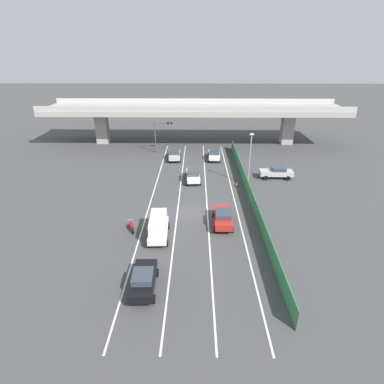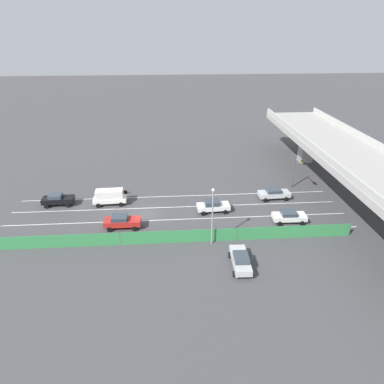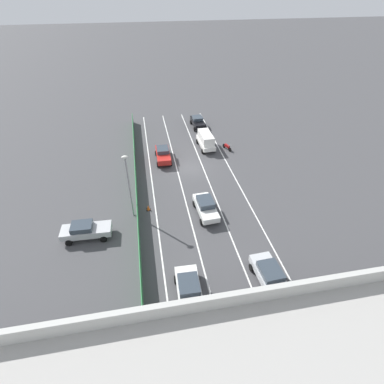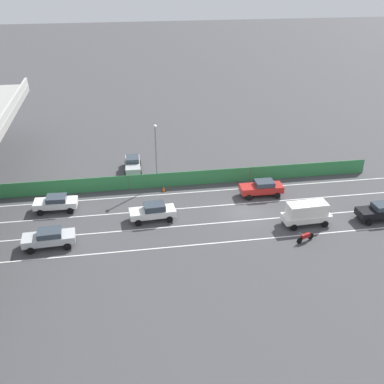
# 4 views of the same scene
# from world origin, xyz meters

# --- Properties ---
(ground_plane) EXTENTS (300.00, 300.00, 0.00)m
(ground_plane) POSITION_xyz_m (0.00, 0.00, 0.00)
(ground_plane) COLOR #424244
(lane_line_left_edge) EXTENTS (0.14, 44.82, 0.01)m
(lane_line_left_edge) POSITION_xyz_m (-5.07, 4.41, 0.00)
(lane_line_left_edge) COLOR silver
(lane_line_left_edge) RESTS_ON ground
(lane_line_mid_left) EXTENTS (0.14, 44.82, 0.01)m
(lane_line_mid_left) POSITION_xyz_m (-1.69, 4.41, 0.00)
(lane_line_mid_left) COLOR silver
(lane_line_mid_left) RESTS_ON ground
(lane_line_mid_right) EXTENTS (0.14, 44.82, 0.01)m
(lane_line_mid_right) POSITION_xyz_m (1.69, 4.41, 0.00)
(lane_line_mid_right) COLOR silver
(lane_line_mid_right) RESTS_ON ground
(lane_line_right_edge) EXTENTS (0.14, 44.82, 0.01)m
(lane_line_right_edge) POSITION_xyz_m (5.07, 4.41, 0.00)
(lane_line_right_edge) COLOR silver
(lane_line_right_edge) RESTS_ON ground
(green_fence) EXTENTS (0.10, 40.92, 1.65)m
(green_fence) POSITION_xyz_m (6.92, 4.41, 0.83)
(green_fence) COLOR #338447
(green_fence) RESTS_ON ground
(car_sedan_white) EXTENTS (2.18, 4.49, 1.68)m
(car_sedan_white) POSITION_xyz_m (-0.04, 9.21, 0.92)
(car_sedan_white) COLOR white
(car_sedan_white) RESTS_ON ground
(car_sedan_black) EXTENTS (2.05, 4.32, 1.65)m
(car_sedan_black) POSITION_xyz_m (-3.51, -12.29, 0.91)
(car_sedan_black) COLOR black
(car_sedan_black) RESTS_ON ground
(car_sedan_red) EXTENTS (2.02, 4.52, 1.67)m
(car_sedan_red) POSITION_xyz_m (3.17, -2.58, 0.92)
(car_sedan_red) COLOR red
(car_sedan_red) RESTS_ON ground
(car_hatchback_white) EXTENTS (2.12, 4.28, 1.55)m
(car_hatchback_white) POSITION_xyz_m (3.37, 18.60, 0.88)
(car_hatchback_white) COLOR silver
(car_hatchback_white) RESTS_ON ground
(car_sedan_silver) EXTENTS (2.21, 4.57, 1.60)m
(car_sedan_silver) POSITION_xyz_m (-3.20, 18.57, 0.90)
(car_sedan_silver) COLOR #B7BABC
(car_sedan_silver) RESTS_ON ground
(car_van_white) EXTENTS (2.12, 4.64, 2.22)m
(car_van_white) POSITION_xyz_m (-3.22, -5.00, 1.25)
(car_van_white) COLOR silver
(car_van_white) RESTS_ON ground
(motorcycle) EXTENTS (0.91, 1.85, 0.93)m
(motorcycle) POSITION_xyz_m (-6.08, -3.83, 0.46)
(motorcycle) COLOR black
(motorcycle) RESTS_ON ground
(parked_wagon_silver) EXTENTS (4.63, 2.04, 1.64)m
(parked_wagon_silver) POSITION_xyz_m (11.81, 10.56, 0.91)
(parked_wagon_silver) COLOR #B2B5B7
(parked_wagon_silver) RESTS_ON ground
(traffic_light) EXTENTS (3.18, 0.49, 5.48)m
(traffic_light) POSITION_xyz_m (-5.77, 22.57, 3.86)
(traffic_light) COLOR #47474C
(traffic_light) RESTS_ON ground
(street_lamp) EXTENTS (0.60, 0.36, 7.04)m
(street_lamp) POSITION_xyz_m (7.39, 8.12, 4.28)
(street_lamp) COLOR gray
(street_lamp) RESTS_ON ground
(traffic_cone) EXTENTS (0.47, 0.47, 0.60)m
(traffic_cone) POSITION_xyz_m (5.82, 7.57, 0.28)
(traffic_cone) COLOR orange
(traffic_cone) RESTS_ON ground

